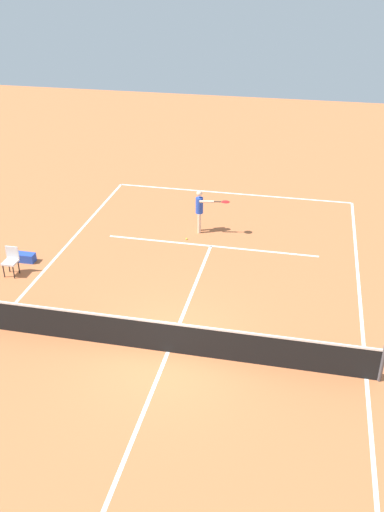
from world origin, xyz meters
TOP-DOWN VIEW (x-y plane):
  - ground_plane at (0.00, 0.00)m, footprint 60.00×60.00m
  - court_lines at (0.00, 0.00)m, footprint 10.34×22.95m
  - tennis_net at (0.00, 0.00)m, footprint 10.94×0.10m
  - player_serving at (0.60, -7.37)m, footprint 1.30×0.45m
  - tennis_ball at (0.97, -6.59)m, footprint 0.07×0.07m
  - courtside_chair_mid at (6.02, -2.93)m, footprint 0.44×0.46m
  - equipment_bag at (6.06, -3.82)m, footprint 0.76×0.32m

SIDE VIEW (x-z plane):
  - ground_plane at x=0.00m, z-range 0.00..0.00m
  - court_lines at x=0.00m, z-range 0.00..0.01m
  - tennis_ball at x=0.97m, z-range 0.00..0.07m
  - equipment_bag at x=6.06m, z-range 0.00..0.30m
  - tennis_net at x=0.00m, z-range -0.04..1.03m
  - courtside_chair_mid at x=6.02m, z-range 0.06..1.01m
  - player_serving at x=0.60m, z-range 0.16..1.82m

